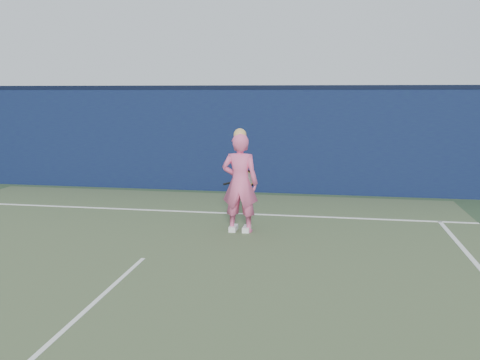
# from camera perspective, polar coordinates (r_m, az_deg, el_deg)

# --- Properties ---
(ground) EXTENTS (80.00, 80.00, 0.00)m
(ground) POSITION_cam_1_polar(r_m,az_deg,el_deg) (6.87, -13.76, -11.27)
(ground) COLOR #2A4027
(ground) RESTS_ON ground
(backstop_wall) EXTENTS (24.00, 0.40, 2.50)m
(backstop_wall) POSITION_cam_1_polar(r_m,az_deg,el_deg) (12.69, -2.32, 4.46)
(backstop_wall) COLOR #0D143D
(backstop_wall) RESTS_ON ground
(wall_cap) EXTENTS (24.00, 0.42, 0.10)m
(wall_cap) POSITION_cam_1_polar(r_m,az_deg,el_deg) (12.64, -2.37, 10.34)
(wall_cap) COLOR black
(wall_cap) RESTS_ON backstop_wall
(player) EXTENTS (0.65, 0.43, 1.83)m
(player) POSITION_cam_1_polar(r_m,az_deg,el_deg) (8.86, 0.00, -0.30)
(player) COLOR #EF5C92
(player) RESTS_ON ground
(racket) EXTENTS (0.63, 0.14, 0.33)m
(racket) POSITION_cam_1_polar(r_m,az_deg,el_deg) (9.28, 0.58, 0.08)
(racket) COLOR black
(racket) RESTS_ON ground
(court_lines) EXTENTS (11.00, 12.04, 0.01)m
(court_lines) POSITION_cam_1_polar(r_m,az_deg,el_deg) (6.59, -14.91, -12.15)
(court_lines) COLOR white
(court_lines) RESTS_ON court_surface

